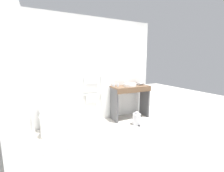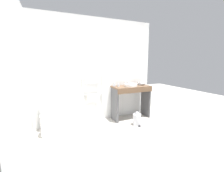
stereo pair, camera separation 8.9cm
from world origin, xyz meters
TOP-DOWN VIEW (x-y plane):
  - ground_plane at (0.00, 0.00)m, footprint 12.00×12.00m
  - wall_back at (0.00, 1.60)m, footprint 3.14×0.12m
  - wall_side at (-1.51, 0.77)m, footprint 0.12×2.28m
  - toilet at (-1.08, 1.19)m, footprint 0.40×0.56m
  - towel_radiator at (-0.08, 1.49)m, footprint 0.53×0.06m
  - vanity_counter at (0.89, 1.29)m, footprint 0.98×0.46m
  - sink_basin at (0.87, 1.29)m, footprint 0.33×0.33m
  - faucet at (0.87, 1.46)m, footprint 0.02×0.10m
  - cup_near_wall at (0.47, 1.43)m, footprint 0.06×0.06m
  - cup_near_edge at (0.55, 1.36)m, footprint 0.06×0.06m
  - hair_dryer at (1.22, 1.31)m, footprint 0.18×0.19m
  - trash_bin at (0.79, 0.85)m, footprint 0.19×0.22m
  - bath_mat at (-1.07, 0.65)m, footprint 0.56×0.36m

SIDE VIEW (x-z plane):
  - ground_plane at x=0.00m, z-range 0.00..0.00m
  - bath_mat at x=-1.07m, z-range 0.00..0.01m
  - trash_bin at x=0.79m, z-range -0.02..0.31m
  - toilet at x=-1.08m, z-range -0.07..0.72m
  - vanity_counter at x=0.89m, z-range 0.16..1.02m
  - towel_radiator at x=-0.08m, z-range 0.19..1.42m
  - sink_basin at x=0.87m, z-range 0.87..0.93m
  - cup_near_edge at x=0.55m, z-range 0.87..0.95m
  - hair_dryer at x=1.22m, z-range 0.87..0.95m
  - cup_near_wall at x=0.47m, z-range 0.87..0.95m
  - faucet at x=0.87m, z-range 0.88..0.99m
  - wall_back at x=0.00m, z-range 0.00..2.53m
  - wall_side at x=-1.51m, z-range 0.00..2.53m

